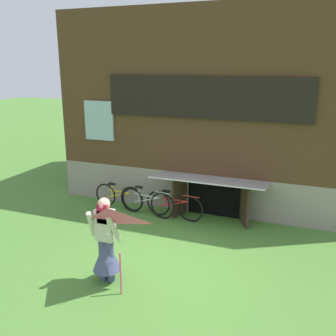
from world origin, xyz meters
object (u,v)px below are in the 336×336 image
Objects in this scene: person at (106,247)px; bicycle_yellow at (119,197)px; bicycle_red at (174,205)px; kite at (109,231)px; bicycle_silver at (147,202)px.

person is 1.06× the size of bicycle_yellow.
bicycle_yellow is (-1.67, 0.11, -0.01)m from bicycle_red.
kite reaches higher than bicycle_yellow.
kite is 3.93m from bicycle_silver.
bicycle_silver reaches higher than bicycle_yellow.
bicycle_red is 0.76m from bicycle_silver.
bicycle_yellow is at bearing 178.15° from bicycle_silver.
bicycle_yellow is at bearing 95.75° from person.
bicycle_red is 1.05× the size of bicycle_yellow.
bicycle_red is 1.68m from bicycle_yellow.
kite is 0.98× the size of bicycle_red.
bicycle_silver is at bearing -171.11° from bicycle_red.
bicycle_red reaches higher than bicycle_yellow.
bicycle_red is at bearing 11.78° from bicycle_silver.
person is at bearing -60.52° from bicycle_yellow.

